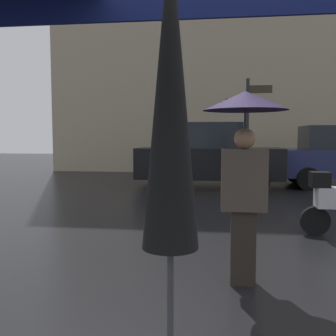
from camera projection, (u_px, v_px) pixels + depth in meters
folded_patio_umbrella_near at (170, 110)px, 1.90m from camera, size 0.38×0.38×2.59m
pedestrian_with_umbrella at (245, 142)px, 3.93m from camera, size 0.87×0.87×2.02m
parked_car_left at (207, 155)px, 11.58m from camera, size 4.31×1.91×1.97m
street_signpost at (247, 128)px, 9.02m from camera, size 1.08×0.08×2.91m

